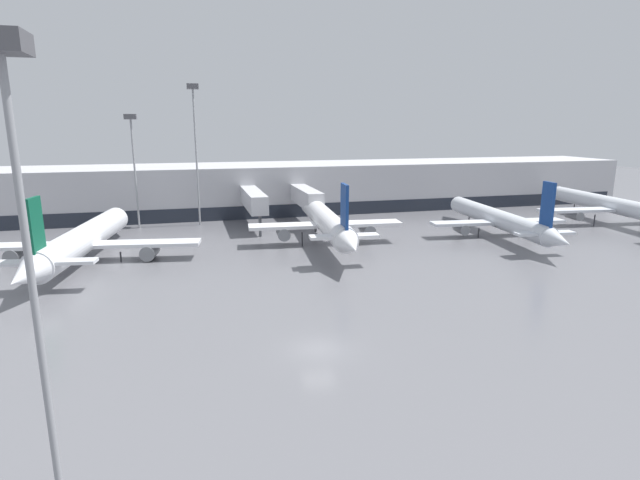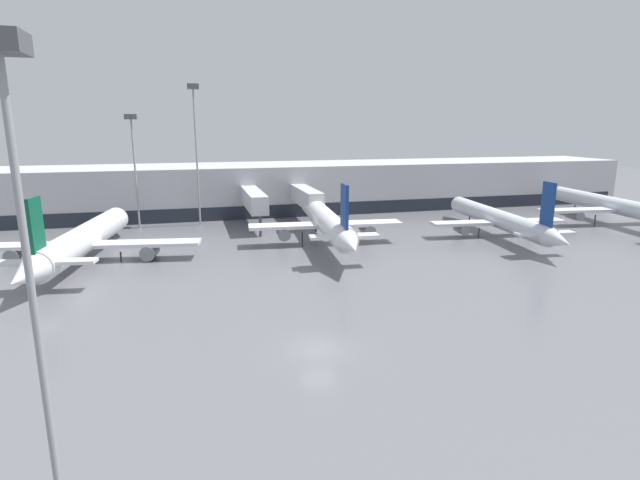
% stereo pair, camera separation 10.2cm
% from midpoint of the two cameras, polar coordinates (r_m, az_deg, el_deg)
% --- Properties ---
extents(ground_plane, '(320.00, 320.00, 0.00)m').
position_cam_midpoint_polar(ground_plane, '(38.04, -0.22, -12.38)').
color(ground_plane, slate).
extents(terminal_building, '(160.00, 31.06, 9.00)m').
position_cam_midpoint_polar(terminal_building, '(96.22, -9.62, 5.78)').
color(terminal_building, '#B2B2B7').
rests_on(terminal_building, ground_plane).
extents(parked_jet_0, '(28.06, 35.37, 9.52)m').
position_cam_midpoint_polar(parked_jet_0, '(67.20, -25.54, -0.04)').
color(parked_jet_0, silver).
rests_on(parked_jet_0, ground_plane).
extents(parked_jet_1, '(27.12, 37.73, 9.84)m').
position_cam_midpoint_polar(parked_jet_1, '(96.66, 30.79, 3.33)').
color(parked_jet_1, silver).
rests_on(parked_jet_1, ground_plane).
extents(parked_jet_3, '(20.66, 34.09, 9.44)m').
position_cam_midpoint_polar(parked_jet_3, '(79.09, 19.67, 2.28)').
color(parked_jet_3, silver).
rests_on(parked_jet_3, ground_plane).
extents(parked_jet_4, '(21.57, 35.23, 9.78)m').
position_cam_midpoint_polar(parked_jet_4, '(69.32, 0.63, 2.19)').
color(parked_jet_4, white).
rests_on(parked_jet_4, ground_plane).
extents(traffic_cone_0, '(0.42, 0.42, 0.57)m').
position_cam_midpoint_polar(traffic_cone_0, '(89.19, 18.76, 1.96)').
color(traffic_cone_0, orange).
rests_on(traffic_cone_0, ground_plane).
extents(apron_light_mast_0, '(1.80, 1.80, 22.64)m').
position_cam_midpoint_polar(apron_light_mast_0, '(84.34, -14.21, 13.34)').
color(apron_light_mast_0, gray).
rests_on(apron_light_mast_0, ground_plane).
extents(apron_light_mast_1, '(1.80, 1.80, 19.55)m').
position_cam_midpoint_polar(apron_light_mast_1, '(21.68, -31.68, 8.41)').
color(apron_light_mast_1, gray).
rests_on(apron_light_mast_1, ground_plane).
extents(apron_light_mast_2, '(1.80, 1.80, 17.96)m').
position_cam_midpoint_polar(apron_light_mast_2, '(84.52, -20.71, 10.76)').
color(apron_light_mast_2, gray).
rests_on(apron_light_mast_2, ground_plane).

